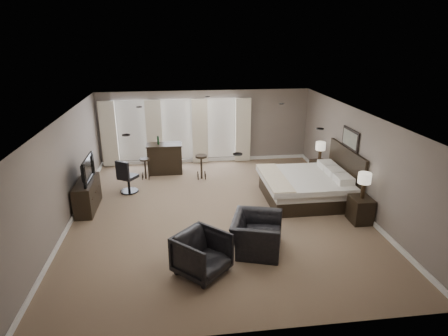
{
  "coord_description": "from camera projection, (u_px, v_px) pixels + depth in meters",
  "views": [
    {
      "loc": [
        -0.98,
        -8.87,
        4.49
      ],
      "look_at": [
        0.2,
        0.4,
        1.1
      ],
      "focal_mm": 30.0,
      "sensor_mm": 36.0,
      "label": 1
    }
  ],
  "objects": [
    {
      "name": "armchair_far",
      "position": [
        202.0,
        252.0,
        7.27
      ],
      "size": [
        1.24,
        1.24,
        0.93
      ],
      "primitive_type": "imported",
      "rotation": [
        0.0,
        0.0,
        0.8
      ],
      "color": "black",
      "rests_on": "ground"
    },
    {
      "name": "bed",
      "position": [
        308.0,
        175.0,
        10.45
      ],
      "size": [
        2.32,
        2.22,
        1.48
      ],
      "primitive_type": "cube",
      "color": "silver",
      "rests_on": "ground"
    },
    {
      "name": "bar_counter",
      "position": [
        165.0,
        158.0,
        12.56
      ],
      "size": [
        1.17,
        0.61,
        1.02
      ],
      "primitive_type": "cube",
      "color": "black",
      "rests_on": "ground"
    },
    {
      "name": "tv",
      "position": [
        85.0,
        178.0,
        9.81
      ],
      "size": [
        0.65,
        1.14,
        0.15
      ],
      "primitive_type": "imported",
      "rotation": [
        0.0,
        0.0,
        1.57
      ],
      "color": "black",
      "rests_on": "dresser"
    },
    {
      "name": "lamp_near",
      "position": [
        364.0,
        186.0,
        9.12
      ],
      "size": [
        0.32,
        0.32,
        0.65
      ],
      "primitive_type": "cube",
      "color": "beige",
      "rests_on": "nightstand_near"
    },
    {
      "name": "nightstand_near",
      "position": [
        360.0,
        210.0,
        9.35
      ],
      "size": [
        0.49,
        0.59,
        0.65
      ],
      "primitive_type": "cube",
      "color": "black",
      "rests_on": "ground"
    },
    {
      "name": "desk_chair",
      "position": [
        128.0,
        176.0,
        11.02
      ],
      "size": [
        0.72,
        0.72,
        1.02
      ],
      "primitive_type": "cube",
      "rotation": [
        0.0,
        0.0,
        2.57
      ],
      "color": "black",
      "rests_on": "ground"
    },
    {
      "name": "window_bay",
      "position": [
        177.0,
        131.0,
        13.23
      ],
      "size": [
        5.25,
        0.2,
        2.3
      ],
      "color": "silver",
      "rests_on": "room"
    },
    {
      "name": "wall_art",
      "position": [
        350.0,
        139.0,
        10.24
      ],
      "size": [
        0.04,
        0.96,
        0.56
      ],
      "primitive_type": "cube",
      "color": "slate",
      "rests_on": "room"
    },
    {
      "name": "dresser",
      "position": [
        87.0,
        195.0,
        9.98
      ],
      "size": [
        0.45,
        1.4,
        0.81
      ],
      "primitive_type": "cube",
      "color": "black",
      "rests_on": "ground"
    },
    {
      "name": "room",
      "position": [
        218.0,
        166.0,
        9.48
      ],
      "size": [
        7.6,
        8.6,
        2.64
      ],
      "color": "#78624C",
      "rests_on": "ground"
    },
    {
      "name": "bar_stool_right",
      "position": [
        201.0,
        167.0,
        12.1
      ],
      "size": [
        0.43,
        0.43,
        0.79
      ],
      "primitive_type": "cube",
      "rotation": [
        0.0,
        0.0,
        0.15
      ],
      "color": "black",
      "rests_on": "ground"
    },
    {
      "name": "bar_stool_left",
      "position": [
        145.0,
        169.0,
        12.09
      ],
      "size": [
        0.42,
        0.42,
        0.69
      ],
      "primitive_type": "cube",
      "rotation": [
        0.0,
        0.0,
        0.33
      ],
      "color": "black",
      "rests_on": "ground"
    },
    {
      "name": "nightstand_far",
      "position": [
        318.0,
        170.0,
        12.06
      ],
      "size": [
        0.46,
        0.57,
        0.62
      ],
      "primitive_type": "cube",
      "color": "black",
      "rests_on": "ground"
    },
    {
      "name": "armchair_near",
      "position": [
        257.0,
        228.0,
        8.06
      ],
      "size": [
        1.09,
        1.36,
        1.03
      ],
      "primitive_type": "imported",
      "rotation": [
        0.0,
        0.0,
        1.26
      ],
      "color": "black",
      "rests_on": "ground"
    },
    {
      "name": "lamp_far",
      "position": [
        320.0,
        152.0,
        11.84
      ],
      "size": [
        0.31,
        0.31,
        0.63
      ],
      "primitive_type": "cube",
      "color": "beige",
      "rests_on": "nightstand_far"
    }
  ]
}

